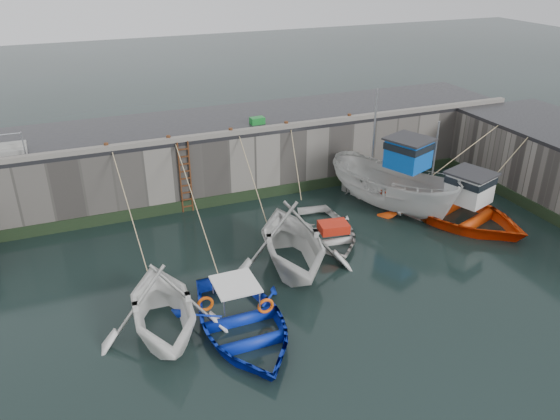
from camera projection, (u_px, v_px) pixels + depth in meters
name	position (u px, v px, depth m)	size (l,w,h in m)	color
ground	(330.00, 335.00, 16.42)	(120.00, 120.00, 0.00)	black
quay_back	(214.00, 154.00, 26.16)	(30.00, 5.00, 3.00)	slate
road_back	(212.00, 122.00, 25.47)	(30.00, 5.00, 0.16)	black
kerb_back	(227.00, 133.00, 23.43)	(30.00, 0.30, 0.20)	slate
algae_back	(231.00, 198.00, 24.60)	(30.00, 0.08, 0.50)	black
ladder	(185.00, 178.00, 23.30)	(0.51, 0.08, 3.20)	#3F1E0F
boat_near_white	(165.00, 331.00, 16.60)	(4.07, 4.72, 2.49)	white
boat_near_white_rope	(138.00, 250.00, 20.94)	(0.04, 6.02, 3.10)	tan
boat_near_blue	(242.00, 331.00, 16.62)	(3.81, 5.34, 1.11)	#0B26AE
boat_near_blue_rope	(197.00, 245.00, 21.32)	(0.04, 6.81, 3.10)	tan
boat_near_blacktrim	(292.00, 266.00, 19.93)	(4.55, 5.27, 2.78)	silver
boat_near_blacktrim_rope	(253.00, 217.00, 23.45)	(0.04, 4.33, 3.10)	tan
boat_near_navy	(326.00, 236.00, 22.00)	(3.21, 4.49, 0.93)	silver
boat_near_navy_rope	(293.00, 202.00, 24.86)	(0.04, 3.20, 3.10)	tan
boat_far_white	(393.00, 187.00, 23.75)	(4.70, 6.88, 5.49)	silver
boat_far_orange	(454.00, 209.00, 23.19)	(6.65, 7.78, 4.36)	#FF4A0D
fish_crate	(257.00, 121.00, 24.94)	(0.64, 0.40, 0.30)	#157829
railing	(5.00, 149.00, 21.36)	(1.60, 1.05, 1.00)	#A5A8AD
bollard_a	(106.00, 146.00, 21.82)	(0.18, 0.18, 0.28)	#3F1E0F
bollard_b	(169.00, 139.00, 22.66)	(0.18, 0.18, 0.28)	#3F1E0F
bollard_c	(231.00, 131.00, 23.56)	(0.18, 0.18, 0.28)	#3F1E0F
bollard_d	(286.00, 124.00, 24.44)	(0.18, 0.18, 0.28)	#3F1E0F
bollard_e	(349.00, 117.00, 25.51)	(0.18, 0.18, 0.28)	#3F1E0F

